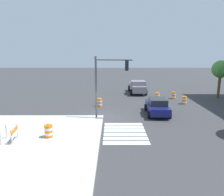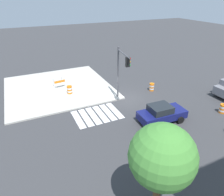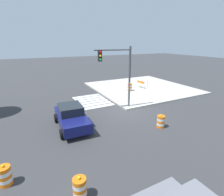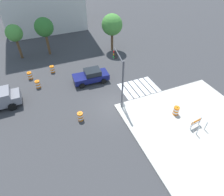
{
  "view_description": "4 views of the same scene",
  "coord_description": "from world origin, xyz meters",
  "px_view_note": "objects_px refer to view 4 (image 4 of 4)",
  "views": [
    {
      "loc": [
        19.28,
        0.83,
        6.1
      ],
      "look_at": [
        -0.42,
        0.82,
        1.73
      ],
      "focal_mm": 34.2,
      "sensor_mm": 36.0,
      "label": 1
    },
    {
      "loc": [
        9.83,
        17.55,
        10.43
      ],
      "look_at": [
        2.02,
        0.93,
        0.97
      ],
      "focal_mm": 33.03,
      "sensor_mm": 36.0,
      "label": 2
    },
    {
      "loc": [
        -12.68,
        7.94,
        6.05
      ],
      "look_at": [
        0.48,
        1.24,
        1.27
      ],
      "focal_mm": 28.22,
      "sensor_mm": 36.0,
      "label": 3
    },
    {
      "loc": [
        -6.0,
        -13.7,
        14.01
      ],
      "look_at": [
        -0.02,
        0.57,
        0.67
      ],
      "focal_mm": 30.53,
      "sensor_mm": 36.0,
      "label": 4
    }
  ],
  "objects_px": {
    "traffic_light_pole": "(120,71)",
    "street_tree_streetside_near": "(14,33)",
    "sports_car": "(91,76)",
    "street_tree_streetside_far": "(44,28)",
    "traffic_barrel_on_sidewalk": "(176,111)",
    "construction_barricade": "(197,124)",
    "traffic_barrel_median_far": "(52,69)",
    "street_tree_streetside_mid": "(112,25)",
    "traffic_barrel_median_near": "(38,84)",
    "traffic_barrel_crosswalk_end": "(30,75)",
    "traffic_barrel_near_corner": "(80,116)"
  },
  "relations": [
    {
      "from": "traffic_barrel_median_near",
      "to": "street_tree_streetside_near",
      "type": "xyz_separation_m",
      "value": [
        -1.4,
        8.4,
        3.26
      ]
    },
    {
      "from": "traffic_barrel_on_sidewalk",
      "to": "street_tree_streetside_near",
      "type": "relative_size",
      "value": 0.21
    },
    {
      "from": "traffic_barrel_on_sidewalk",
      "to": "street_tree_streetside_far",
      "type": "xyz_separation_m",
      "value": [
        -9.69,
        18.19,
        3.49
      ]
    },
    {
      "from": "sports_car",
      "to": "traffic_light_pole",
      "type": "bearing_deg",
      "value": -71.27
    },
    {
      "from": "traffic_barrel_near_corner",
      "to": "street_tree_streetside_near",
      "type": "xyz_separation_m",
      "value": [
        -4.65,
        15.51,
        3.26
      ]
    },
    {
      "from": "traffic_barrel_on_sidewalk",
      "to": "traffic_barrel_median_far",
      "type": "bearing_deg",
      "value": 128.2
    },
    {
      "from": "traffic_barrel_median_far",
      "to": "traffic_barrel_on_sidewalk",
      "type": "xyz_separation_m",
      "value": [
        10.16,
        -12.91,
        0.15
      ]
    },
    {
      "from": "traffic_barrel_crosswalk_end",
      "to": "construction_barricade",
      "type": "relative_size",
      "value": 0.77
    },
    {
      "from": "traffic_barrel_near_corner",
      "to": "street_tree_streetside_mid",
      "type": "distance_m",
      "value": 15.87
    },
    {
      "from": "traffic_barrel_crosswalk_end",
      "to": "street_tree_streetside_near",
      "type": "xyz_separation_m",
      "value": [
        -0.68,
        6.1,
        3.26
      ]
    },
    {
      "from": "traffic_barrel_crosswalk_end",
      "to": "traffic_barrel_on_sidewalk",
      "type": "height_order",
      "value": "traffic_barrel_on_sidewalk"
    },
    {
      "from": "traffic_light_pole",
      "to": "traffic_barrel_crosswalk_end",
      "type": "bearing_deg",
      "value": 135.91
    },
    {
      "from": "traffic_light_pole",
      "to": "traffic_barrel_median_near",
      "type": "bearing_deg",
      "value": 142.56
    },
    {
      "from": "traffic_barrel_median_near",
      "to": "street_tree_streetside_near",
      "type": "relative_size",
      "value": 0.21
    },
    {
      "from": "traffic_barrel_on_sidewalk",
      "to": "street_tree_streetside_near",
      "type": "bearing_deg",
      "value": 126.4
    },
    {
      "from": "traffic_barrel_median_far",
      "to": "street_tree_streetside_mid",
      "type": "xyz_separation_m",
      "value": [
        9.85,
        2.96,
        3.47
      ]
    },
    {
      "from": "traffic_barrel_near_corner",
      "to": "street_tree_streetside_mid",
      "type": "relative_size",
      "value": 0.19
    },
    {
      "from": "sports_car",
      "to": "street_tree_streetside_far",
      "type": "height_order",
      "value": "street_tree_streetside_far"
    },
    {
      "from": "street_tree_streetside_mid",
      "to": "traffic_light_pole",
      "type": "bearing_deg",
      "value": -109.34
    },
    {
      "from": "traffic_barrel_crosswalk_end",
      "to": "street_tree_streetside_mid",
      "type": "xyz_separation_m",
      "value": [
        12.71,
        3.38,
        3.47
      ]
    },
    {
      "from": "street_tree_streetside_near",
      "to": "street_tree_streetside_far",
      "type": "height_order",
      "value": "street_tree_streetside_far"
    },
    {
      "from": "traffic_light_pole",
      "to": "street_tree_streetside_far",
      "type": "distance_m",
      "value": 14.99
    },
    {
      "from": "traffic_barrel_on_sidewalk",
      "to": "street_tree_streetside_near",
      "type": "xyz_separation_m",
      "value": [
        -13.7,
        18.59,
        3.11
      ]
    },
    {
      "from": "construction_barricade",
      "to": "street_tree_streetside_mid",
      "type": "height_order",
      "value": "street_tree_streetside_mid"
    },
    {
      "from": "street_tree_streetside_mid",
      "to": "street_tree_streetside_far",
      "type": "xyz_separation_m",
      "value": [
        -9.37,
        2.32,
        0.17
      ]
    },
    {
      "from": "traffic_barrel_near_corner",
      "to": "traffic_barrel_median_near",
      "type": "xyz_separation_m",
      "value": [
        -3.25,
        7.11,
        0.0
      ]
    },
    {
      "from": "traffic_barrel_median_near",
      "to": "traffic_barrel_median_far",
      "type": "xyz_separation_m",
      "value": [
        2.15,
        2.72,
        0.0
      ]
    },
    {
      "from": "traffic_barrel_near_corner",
      "to": "street_tree_streetside_far",
      "type": "bearing_deg",
      "value": 92.4
    },
    {
      "from": "traffic_barrel_on_sidewalk",
      "to": "construction_barricade",
      "type": "relative_size",
      "value": 0.77
    },
    {
      "from": "sports_car",
      "to": "street_tree_streetside_mid",
      "type": "xyz_separation_m",
      "value": [
        5.71,
        7.0,
        3.11
      ]
    },
    {
      "from": "traffic_barrel_near_corner",
      "to": "construction_barricade",
      "type": "height_order",
      "value": "construction_barricade"
    },
    {
      "from": "traffic_barrel_median_far",
      "to": "construction_barricade",
      "type": "distance_m",
      "value": 18.63
    },
    {
      "from": "traffic_light_pole",
      "to": "street_tree_streetside_near",
      "type": "relative_size",
      "value": 1.12
    },
    {
      "from": "traffic_barrel_near_corner",
      "to": "traffic_barrel_on_sidewalk",
      "type": "height_order",
      "value": "traffic_barrel_on_sidewalk"
    },
    {
      "from": "traffic_barrel_median_far",
      "to": "street_tree_streetside_mid",
      "type": "bearing_deg",
      "value": 16.72
    },
    {
      "from": "sports_car",
      "to": "construction_barricade",
      "type": "xyz_separation_m",
      "value": [
        6.66,
        -11.14,
        -0.09
      ]
    },
    {
      "from": "traffic_barrel_near_corner",
      "to": "street_tree_streetside_far",
      "type": "height_order",
      "value": "street_tree_streetside_far"
    },
    {
      "from": "street_tree_streetside_far",
      "to": "street_tree_streetside_mid",
      "type": "bearing_deg",
      "value": -13.91
    },
    {
      "from": "traffic_barrel_crosswalk_end",
      "to": "traffic_barrel_median_near",
      "type": "relative_size",
      "value": 1.0
    },
    {
      "from": "street_tree_streetside_near",
      "to": "street_tree_streetside_mid",
      "type": "distance_m",
      "value": 13.66
    },
    {
      "from": "traffic_light_pole",
      "to": "street_tree_streetside_near",
      "type": "xyz_separation_m",
      "value": [
        -9.28,
        14.43,
        -0.19
      ]
    },
    {
      "from": "traffic_barrel_median_near",
      "to": "construction_barricade",
      "type": "bearing_deg",
      "value": -43.9
    },
    {
      "from": "traffic_barrel_crosswalk_end",
      "to": "street_tree_streetside_mid",
      "type": "distance_m",
      "value": 13.6
    },
    {
      "from": "traffic_barrel_median_far",
      "to": "street_tree_streetside_far",
      "type": "xyz_separation_m",
      "value": [
        0.47,
        5.28,
        3.64
      ]
    },
    {
      "from": "traffic_barrel_near_corner",
      "to": "street_tree_streetside_near",
      "type": "relative_size",
      "value": 0.21
    },
    {
      "from": "traffic_barrel_median_near",
      "to": "traffic_light_pole",
      "type": "xyz_separation_m",
      "value": [
        7.88,
        -6.03,
        3.46
      ]
    },
    {
      "from": "traffic_barrel_crosswalk_end",
      "to": "street_tree_streetside_far",
      "type": "relative_size",
      "value": 0.19
    },
    {
      "from": "sports_car",
      "to": "street_tree_streetside_near",
      "type": "height_order",
      "value": "street_tree_streetside_near"
    },
    {
      "from": "sports_car",
      "to": "traffic_barrel_on_sidewalk",
      "type": "bearing_deg",
      "value": -55.81
    },
    {
      "from": "traffic_barrel_near_corner",
      "to": "traffic_barrel_median_far",
      "type": "xyz_separation_m",
      "value": [
        -1.11,
        9.83,
        0.0
      ]
    }
  ]
}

